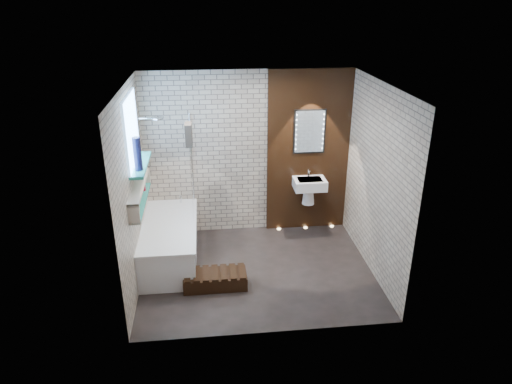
{
  "coord_description": "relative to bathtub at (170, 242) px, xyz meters",
  "views": [
    {
      "loc": [
        -0.64,
        -5.57,
        3.64
      ],
      "look_at": [
        0.0,
        0.15,
        1.15
      ],
      "focal_mm": 32.7,
      "sensor_mm": 36.0,
      "label": 1
    }
  ],
  "objects": [
    {
      "name": "walnut_panel",
      "position": [
        2.17,
        0.82,
        1.01
      ],
      "size": [
        1.3,
        0.06,
        2.6
      ],
      "primitive_type": "cube",
      "color": "black",
      "rests_on": "ground"
    },
    {
      "name": "shower_head",
      "position": [
        -0.08,
        0.5,
        1.71
      ],
      "size": [
        0.18,
        0.18,
        0.02
      ],
      "primitive_type": "cylinder",
      "color": "silver",
      "rests_on": "room_shell"
    },
    {
      "name": "floor_uplights",
      "position": [
        2.17,
        0.75,
        -0.29
      ],
      "size": [
        0.96,
        0.06,
        0.01
      ],
      "color": "#FFD899",
      "rests_on": "ground"
    },
    {
      "name": "led_mirror",
      "position": [
        2.17,
        0.78,
        1.36
      ],
      "size": [
        0.5,
        0.02,
        0.7
      ],
      "color": "black",
      "rests_on": "walnut_panel"
    },
    {
      "name": "ground",
      "position": [
        1.22,
        -0.45,
        -0.29
      ],
      "size": [
        3.2,
        3.2,
        0.0
      ],
      "primitive_type": "plane",
      "color": "black",
      "rests_on": "ground"
    },
    {
      "name": "washbasin",
      "position": [
        2.17,
        0.62,
        0.5
      ],
      "size": [
        0.5,
        0.36,
        0.58
      ],
      "color": "white",
      "rests_on": "walnut_panel"
    },
    {
      "name": "niche_bottles",
      "position": [
        -0.31,
        -0.29,
        0.88
      ],
      "size": [
        0.07,
        0.77,
        0.17
      ],
      "color": "maroon",
      "rests_on": "display_niche"
    },
    {
      "name": "clerestory_window",
      "position": [
        -0.34,
        -0.1,
        1.61
      ],
      "size": [
        0.18,
        1.0,
        0.94
      ],
      "color": "#7FADE0",
      "rests_on": "room_shell"
    },
    {
      "name": "towel",
      "position": [
        0.35,
        0.15,
        1.56
      ],
      "size": [
        0.09,
        0.24,
        0.31
      ],
      "primitive_type": "cube",
      "color": "#292521",
      "rests_on": "bath_screen"
    },
    {
      "name": "bath_screen",
      "position": [
        0.35,
        0.44,
        0.99
      ],
      "size": [
        0.01,
        0.78,
        1.4
      ],
      "primitive_type": "cube",
      "color": "white",
      "rests_on": "bathtub"
    },
    {
      "name": "walnut_step",
      "position": [
        0.62,
        -0.75,
        -0.2
      ],
      "size": [
        0.84,
        0.38,
        0.19
      ],
      "primitive_type": "cube",
      "rotation": [
        0.0,
        0.0,
        0.01
      ],
      "color": "black",
      "rests_on": "ground"
    },
    {
      "name": "bathtub",
      "position": [
        0.0,
        0.0,
        0.0
      ],
      "size": [
        0.79,
        1.74,
        0.7
      ],
      "color": "white",
      "rests_on": "ground"
    },
    {
      "name": "room_shell",
      "position": [
        1.22,
        -0.45,
        1.01
      ],
      "size": [
        3.24,
        3.2,
        2.6
      ],
      "color": "gray",
      "rests_on": "ground"
    },
    {
      "name": "display_niche",
      "position": [
        -0.31,
        -0.3,
        0.91
      ],
      "size": [
        0.14,
        1.3,
        0.26
      ],
      "color": "#238275",
      "rests_on": "room_shell"
    },
    {
      "name": "sill_vases",
      "position": [
        -0.28,
        -0.36,
        1.47
      ],
      "size": [
        0.1,
        0.1,
        0.43
      ],
      "color": "#121434",
      "rests_on": "clerestory_window"
    }
  ]
}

